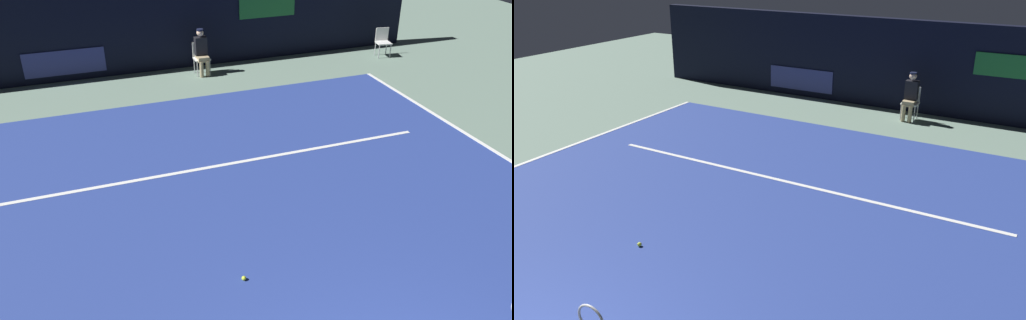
# 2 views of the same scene
# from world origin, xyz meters

# --- Properties ---
(ground_plane) EXTENTS (32.71, 32.71, 0.00)m
(ground_plane) POSITION_xyz_m (0.00, 4.73, 0.00)
(ground_plane) COLOR slate
(court_surface) EXTENTS (11.09, 11.47, 0.01)m
(court_surface) POSITION_xyz_m (0.00, 4.73, 0.01)
(court_surface) COLOR navy
(court_surface) RESTS_ON ground
(line_sideline_right) EXTENTS (0.10, 11.47, 0.01)m
(line_sideline_right) POSITION_xyz_m (-5.49, 4.73, 0.01)
(line_sideline_right) COLOR white
(line_sideline_right) RESTS_ON court_surface
(line_service) EXTENTS (8.65, 0.10, 0.01)m
(line_service) POSITION_xyz_m (0.00, 6.74, 0.01)
(line_service) COLOR white
(line_service) RESTS_ON court_surface
(back_wall) EXTENTS (16.17, 0.33, 2.60)m
(back_wall) POSITION_xyz_m (-0.00, 13.07, 1.30)
(back_wall) COLOR black
(back_wall) RESTS_ON ground
(line_judge_on_chair) EXTENTS (0.45, 0.54, 1.32)m
(line_judge_on_chair) POSITION_xyz_m (0.92, 12.16, 0.69)
(line_judge_on_chair) COLOR white
(line_judge_on_chair) RESTS_ON ground
(tennis_ball) EXTENTS (0.07, 0.07, 0.07)m
(tennis_ball) POSITION_xyz_m (-0.83, 3.38, 0.05)
(tennis_ball) COLOR #CCE033
(tennis_ball) RESTS_ON court_surface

